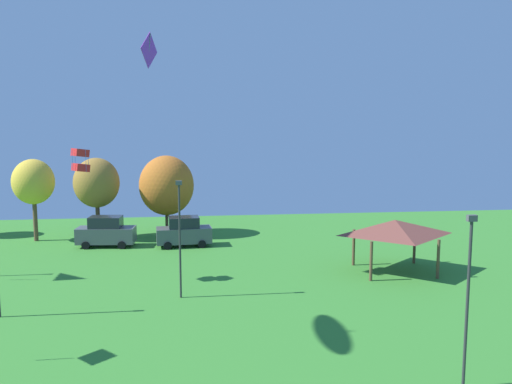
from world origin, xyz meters
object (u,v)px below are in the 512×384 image
Objects in this scene: kite_flying_0 at (80,160)px; light_post_2 at (180,233)px; kite_flying_3 at (149,50)px; treeline_tree_3 at (167,186)px; park_pavilion at (395,227)px; treeline_tree_1 at (33,182)px; light_post_3 at (468,293)px; parked_car_second_from_left at (184,232)px; parked_car_leftmost at (106,232)px; treeline_tree_2 at (97,183)px.

kite_flying_0 reaches higher than light_post_2.
treeline_tree_3 is at bearing 89.15° from kite_flying_3.
park_pavilion is (20.45, 0.39, -4.78)m from kite_flying_0.
kite_flying_0 is 21.01m from park_pavilion.
treeline_tree_1 reaches higher than light_post_2.
kite_flying_0 is 7.99m from kite_flying_3.
treeline_tree_3 is (-12.68, 29.77, 0.70)m from light_post_3.
light_post_3 is at bearing -71.27° from parked_car_second_from_left.
treeline_tree_3 reaches higher than parked_car_second_from_left.
parked_car_leftmost is at bearing 169.16° from parked_car_second_from_left.
treeline_tree_3 reaches higher than park_pavilion.
kite_flying_0 reaches higher than park_pavilion.
treeline_tree_3 is at bearing 139.05° from park_pavilion.
light_post_2 reaches higher than parked_car_leftmost.
park_pavilion is 0.83× the size of treeline_tree_1.
park_pavilion is 0.82× the size of treeline_tree_2.
kite_flying_3 is 17.22m from parked_car_leftmost.
light_post_2 is at bearing -60.24° from parked_car_leftmost.
kite_flying_0 is at bearing 137.86° from light_post_3.
kite_flying_3 is 0.31× the size of treeline_tree_1.
parked_car_leftmost is 0.67× the size of treeline_tree_3.
kite_flying_0 is 13.16m from parked_car_second_from_left.
kite_flying_3 is 0.31× the size of treeline_tree_2.
park_pavilion is at bearing 1.08° from kite_flying_0.
parked_car_leftmost is 31.25m from light_post_3.
kite_flying_0 is 0.32× the size of parked_car_second_from_left.
treeline_tree_2 reaches higher than treeline_tree_1.
parked_car_second_from_left is at bearing -71.37° from treeline_tree_3.
light_post_2 is at bearing -52.68° from treeline_tree_1.
parked_car_second_from_left is at bearing -15.69° from treeline_tree_1.
treeline_tree_1 is (-12.68, 16.63, 1.24)m from light_post_2.
kite_flying_3 reaches higher than treeline_tree_1.
parked_car_leftmost is at bearing 91.48° from kite_flying_0.
treeline_tree_2 is at bearing 149.09° from parked_car_second_from_left.
light_post_2 is (1.76, -3.83, -10.72)m from kite_flying_3.
kite_flying_0 is 0.67× the size of kite_flying_3.
light_post_2 is at bearing -164.98° from park_pavilion.
kite_flying_0 reaches higher than light_post_3.
parked_car_leftmost reaches higher than parked_car_second_from_left.
park_pavilion is 16.29m from light_post_3.
light_post_3 is 0.96× the size of treeline_tree_2.
kite_flying_0 reaches higher than parked_car_second_from_left.
treeline_tree_2 is (5.22, 0.04, -0.15)m from treeline_tree_1.
parked_car_second_from_left is 27.63m from light_post_3.
parked_car_second_from_left is (6.34, -0.63, -0.02)m from parked_car_leftmost.
treeline_tree_1 is (-12.68, 3.56, 3.88)m from parked_car_second_from_left.
park_pavilion is at bearing -20.48° from parked_car_leftmost.
light_post_3 is 37.32m from treeline_tree_1.
kite_flying_3 is 17.04m from treeline_tree_2.
light_post_2 is 0.97× the size of treeline_tree_2.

